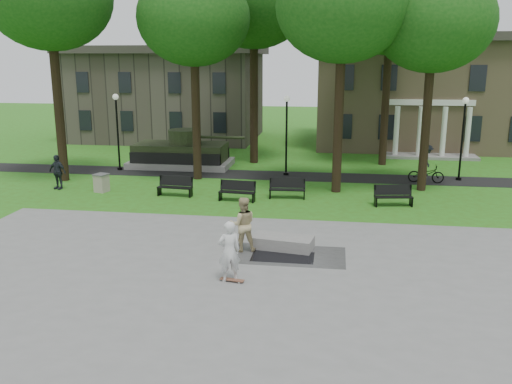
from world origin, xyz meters
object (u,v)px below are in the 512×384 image
Objects in this scene: park_bench_0 at (175,186)px; concrete_block at (283,242)px; skateboarder at (229,251)px; cyclist at (427,167)px; trash_bin at (101,183)px; friend_watching at (243,224)px.

concrete_block is at bearing -44.18° from park_bench_0.
skateboarder is 0.91× the size of cyclist.
skateboarder reaches higher than trash_bin.
trash_bin is at bearing 108.43° from cyclist.
friend_watching is 1.09× the size of park_bench_0.
skateboarder is 1.07× the size of park_bench_0.
skateboarder is 2.04× the size of trash_bin.
skateboarder reaches higher than park_bench_0.
concrete_block is 1.20× the size of park_bench_0.
concrete_block is 1.10× the size of friend_watching.
skateboarder is at bearing -60.24° from park_bench_0.
cyclist reaches higher than trash_bin.
park_bench_0 is at bearing -3.55° from trash_bin.
park_bench_0 is at bearing 131.07° from concrete_block.
skateboarder is 2.79m from friend_watching.
skateboarder reaches higher than concrete_block.
friend_watching is 8.97m from park_bench_0.
trash_bin is (-8.87, 7.83, -0.54)m from friend_watching.
cyclist is 2.25× the size of trash_bin.
concrete_block is 12.66m from trash_bin.
friend_watching reaches higher than skateboarder.
concrete_block is 1.68m from friend_watching.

